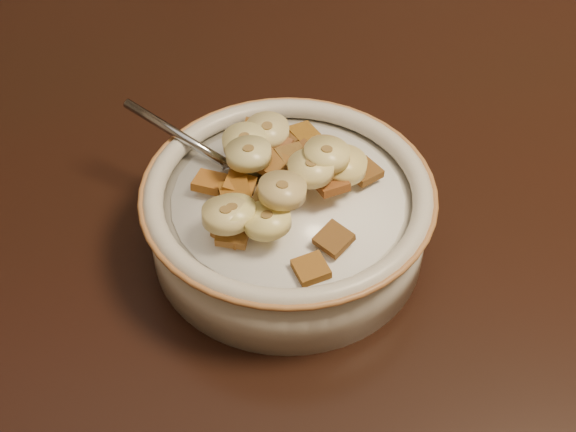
{
  "coord_description": "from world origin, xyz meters",
  "views": [
    {
      "loc": [
        -0.12,
        -0.39,
        1.19
      ],
      "look_at": [
        -0.12,
        -0.0,
        0.78
      ],
      "focal_mm": 50.0,
      "sensor_mm": 36.0,
      "label": 1
    }
  ],
  "objects_px": {
    "table": "(452,259)",
    "chair": "(256,27)",
    "spoon": "(251,178)",
    "cereal_bowl": "(288,223)"
  },
  "relations": [
    {
      "from": "cereal_bowl",
      "to": "chair",
      "type": "bearing_deg",
      "value": 94.38
    },
    {
      "from": "cereal_bowl",
      "to": "table",
      "type": "bearing_deg",
      "value": 1.72
    },
    {
      "from": "table",
      "to": "spoon",
      "type": "distance_m",
      "value": 0.17
    },
    {
      "from": "table",
      "to": "spoon",
      "type": "relative_size",
      "value": 30.09
    },
    {
      "from": "table",
      "to": "chair",
      "type": "relative_size",
      "value": 1.46
    },
    {
      "from": "chair",
      "to": "spoon",
      "type": "xyz_separation_m",
      "value": [
        0.03,
        -0.69,
        0.32
      ]
    },
    {
      "from": "chair",
      "to": "cereal_bowl",
      "type": "xyz_separation_m",
      "value": [
        0.05,
        -0.7,
        0.29
      ]
    },
    {
      "from": "table",
      "to": "chair",
      "type": "bearing_deg",
      "value": 103.96
    },
    {
      "from": "table",
      "to": "chair",
      "type": "distance_m",
      "value": 0.76
    },
    {
      "from": "chair",
      "to": "table",
      "type": "bearing_deg",
      "value": -87.08
    }
  ]
}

